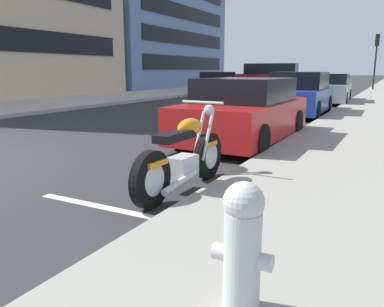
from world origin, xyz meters
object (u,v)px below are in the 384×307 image
(parked_car_second_in_row, at_px, (329,89))
(car_opposite_curb, at_px, (217,83))
(crossing_truck, at_px, (271,77))
(traffic_signal_near_corner, at_px, (377,50))
(parked_car_far_down_curb, at_px, (299,95))
(parked_motorcycle, at_px, (184,158))
(parked_car_mid_block, at_px, (244,112))
(fire_hydrant, at_px, (242,244))

(parked_car_second_in_row, xyz_separation_m, car_opposite_curb, (4.59, 7.85, 0.01))
(crossing_truck, relative_size, traffic_signal_near_corner, 1.38)
(traffic_signal_near_corner, bearing_deg, parked_car_second_in_row, 174.48)
(parked_car_far_down_curb, height_order, traffic_signal_near_corner, traffic_signal_near_corner)
(traffic_signal_near_corner, bearing_deg, parked_motorcycle, 178.41)
(crossing_truck, xyz_separation_m, car_opposite_curb, (-5.45, 2.04, -0.38))
(parked_motorcycle, distance_m, car_opposite_curb, 21.32)
(parked_car_far_down_curb, relative_size, crossing_truck, 0.76)
(parked_car_second_in_row, distance_m, car_opposite_curb, 9.09)
(parked_car_mid_block, height_order, car_opposite_curb, car_opposite_curb)
(crossing_truck, bearing_deg, parked_car_far_down_curb, 104.52)
(fire_hydrant, bearing_deg, parked_car_mid_block, 20.10)
(car_opposite_curb, distance_m, fire_hydrant, 24.02)
(fire_hydrant, xyz_separation_m, traffic_signal_near_corner, (30.01, 0.86, 2.45))
(traffic_signal_near_corner, bearing_deg, crossing_truck, 110.91)
(parked_motorcycle, height_order, traffic_signal_near_corner, traffic_signal_near_corner)
(parked_motorcycle, relative_size, traffic_signal_near_corner, 0.52)
(parked_motorcycle, distance_m, parked_car_second_in_row, 15.05)
(car_opposite_curb, relative_size, fire_hydrant, 5.64)
(crossing_truck, bearing_deg, fire_hydrant, 100.83)
(crossing_truck, bearing_deg, parked_car_mid_block, 99.70)
(parked_car_second_in_row, height_order, fire_hydrant, parked_car_second_in_row)
(parked_car_second_in_row, bearing_deg, fire_hydrant, -176.14)
(parked_car_second_in_row, xyz_separation_m, crossing_truck, (10.04, 5.81, 0.39))
(parked_car_far_down_curb, distance_m, car_opposite_curb, 12.74)
(parked_car_far_down_curb, xyz_separation_m, fire_hydrant, (-11.69, -2.27, -0.14))
(parked_car_second_in_row, height_order, car_opposite_curb, car_opposite_curb)
(car_opposite_curb, xyz_separation_m, fire_hydrant, (-21.87, -9.93, -0.12))
(parked_motorcycle, relative_size, crossing_truck, 0.38)
(parked_motorcycle, bearing_deg, parked_car_second_in_row, 3.45)
(parked_car_far_down_curb, bearing_deg, traffic_signal_near_corner, -5.74)
(parked_car_mid_block, xyz_separation_m, car_opposite_curb, (15.96, 7.77, 0.02))
(crossing_truck, xyz_separation_m, traffic_signal_near_corner, (2.69, -7.04, 1.96))
(fire_hydrant, bearing_deg, parked_motorcycle, 36.07)
(parked_motorcycle, height_order, crossing_truck, crossing_truck)
(parked_car_far_down_curb, xyz_separation_m, parked_car_second_in_row, (5.58, -0.18, -0.04))
(car_opposite_curb, bearing_deg, parked_motorcycle, 20.67)
(parked_motorcycle, relative_size, parked_car_mid_block, 0.51)
(parked_car_mid_block, height_order, traffic_signal_near_corner, traffic_signal_near_corner)
(parked_car_mid_block, bearing_deg, car_opposite_curb, 26.43)
(parked_car_mid_block, distance_m, crossing_truck, 22.17)
(parked_car_mid_block, xyz_separation_m, parked_car_far_down_curb, (5.79, 0.11, 0.04))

